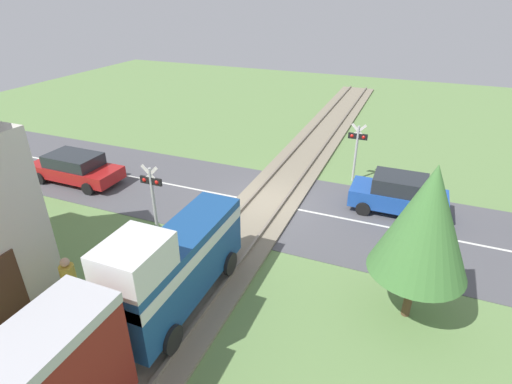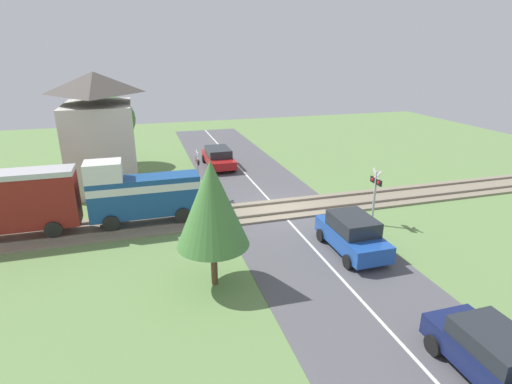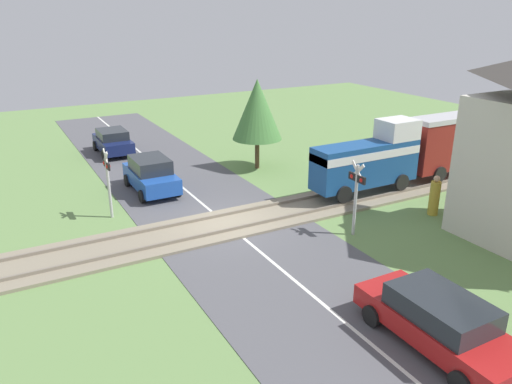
% 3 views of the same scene
% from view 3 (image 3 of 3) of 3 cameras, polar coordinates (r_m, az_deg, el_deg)
% --- Properties ---
extents(ground_plane, '(60.00, 60.00, 0.00)m').
position_cam_3_polar(ground_plane, '(20.01, -3.24, -3.84)').
color(ground_plane, '#66894C').
extents(road_surface, '(48.00, 6.40, 0.02)m').
position_cam_3_polar(road_surface, '(20.01, -3.24, -3.81)').
color(road_surface, '#515156').
rests_on(road_surface, ground_plane).
extents(track_bed, '(2.80, 48.00, 0.24)m').
position_cam_3_polar(track_bed, '(19.99, -3.24, -3.66)').
color(track_bed, gray).
rests_on(track_bed, ground_plane).
extents(train, '(1.58, 18.52, 3.18)m').
position_cam_3_polar(train, '(27.80, 23.18, 5.58)').
color(train, navy).
rests_on(train, track_bed).
extents(car_near_crossing, '(3.87, 1.86, 1.65)m').
position_cam_3_polar(car_near_crossing, '(23.90, -11.92, 1.99)').
color(car_near_crossing, '#1E4CA8').
rests_on(car_near_crossing, ground_plane).
extents(car_far_side, '(4.56, 1.94, 1.44)m').
position_cam_3_polar(car_far_side, '(13.80, 20.22, -13.62)').
color(car_far_side, '#A81919').
rests_on(car_far_side, ground_plane).
extents(car_behind_queue, '(3.62, 1.84, 1.45)m').
position_cam_3_polar(car_behind_queue, '(30.83, -16.04, 5.60)').
color(car_behind_queue, '#141E4C').
rests_on(car_behind_queue, ground_plane).
extents(crossing_signal_west_approach, '(0.90, 0.18, 2.90)m').
position_cam_3_polar(crossing_signal_west_approach, '(20.96, -16.60, 1.93)').
color(crossing_signal_west_approach, '#B7B7B7').
rests_on(crossing_signal_west_approach, ground_plane).
extents(crossing_signal_east_approach, '(0.90, 0.18, 2.90)m').
position_cam_3_polar(crossing_signal_east_approach, '(18.87, 11.39, 0.37)').
color(crossing_signal_east_approach, '#B7B7B7').
rests_on(crossing_signal_east_approach, ground_plane).
extents(pedestrian_by_station, '(0.42, 0.42, 1.72)m').
position_cam_3_polar(pedestrian_by_station, '(22.04, 19.72, -0.54)').
color(pedestrian_by_station, gold).
rests_on(pedestrian_by_station, ground_plane).
extents(tree_roadside_hedge, '(2.62, 2.62, 4.78)m').
position_cam_3_polar(tree_roadside_hedge, '(26.34, 0.14, 9.41)').
color(tree_roadside_hedge, brown).
rests_on(tree_roadside_hedge, ground_plane).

